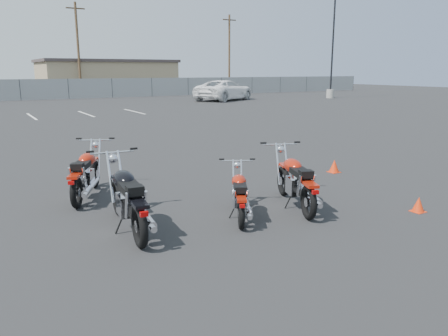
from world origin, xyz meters
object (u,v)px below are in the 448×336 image
motorcycle_third_red (240,195)px  motorcycle_rear_red (296,181)px  motorcycle_front_red (86,174)px  white_van (224,84)px  motorcycle_second_black (128,199)px

motorcycle_third_red → motorcycle_rear_red: bearing=-1.2°
motorcycle_front_red → white_van: (17.43, 24.14, 0.86)m
motorcycle_third_red → white_van: (15.39, 26.77, 0.95)m
motorcycle_second_black → white_van: (17.30, 26.41, 0.82)m
motorcycle_front_red → motorcycle_rear_red: 4.22m
motorcycle_second_black → motorcycle_rear_red: (3.15, -0.39, -0.03)m
motorcycle_third_red → motorcycle_second_black: bearing=169.2°
motorcycle_front_red → motorcycle_third_red: (2.04, -2.63, -0.09)m
motorcycle_front_red → motorcycle_third_red: bearing=-52.2°
motorcycle_rear_red → white_van: white_van is taller
motorcycle_rear_red → motorcycle_front_red: bearing=141.0°
motorcycle_front_red → motorcycle_third_red: motorcycle_front_red is taller
motorcycle_third_red → white_van: white_van is taller
motorcycle_rear_red → motorcycle_second_black: bearing=173.0°
white_van → motorcycle_rear_red: bearing=124.4°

